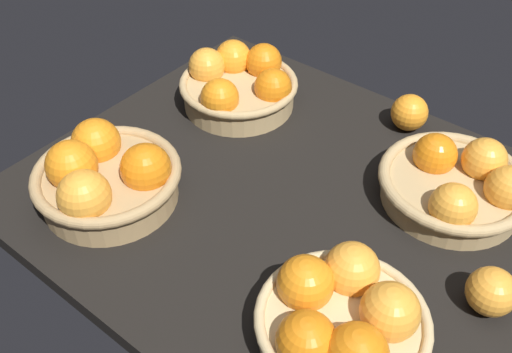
{
  "coord_description": "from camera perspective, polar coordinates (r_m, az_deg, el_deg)",
  "views": [
    {
      "loc": [
        -41.04,
        58.83,
        70.97
      ],
      "look_at": [
        3.53,
        3.26,
        7.0
      ],
      "focal_mm": 41.07,
      "sensor_mm": 36.0,
      "label": 1
    }
  ],
  "objects": [
    {
      "name": "basket_near_left",
      "position": [
        1.0,
        19.05,
        -0.66
      ],
      "size": [
        24.5,
        24.5,
        10.07
      ],
      "color": "tan",
      "rests_on": "market_tray"
    },
    {
      "name": "basket_far_right",
      "position": [
        0.98,
        -14.48,
        -0.02
      ],
      "size": [
        24.2,
        24.2,
        11.77
      ],
      "color": "tan",
      "rests_on": "market_tray"
    },
    {
      "name": "basket_near_right",
      "position": [
        1.17,
        -1.67,
        8.94
      ],
      "size": [
        23.34,
        23.34,
        10.51
      ],
      "color": "tan",
      "rests_on": "market_tray"
    },
    {
      "name": "market_tray",
      "position": [
        1.0,
        2.75,
        -2.22
      ],
      "size": [
        84.0,
        72.0,
        3.0
      ],
      "primitive_type": "cube",
      "color": "black",
      "rests_on": "ground"
    },
    {
      "name": "loose_orange_back_gap",
      "position": [
        1.14,
        14.72,
        6.04
      ],
      "size": [
        6.95,
        6.95,
        6.95
      ],
      "primitive_type": "sphere",
      "color": "orange",
      "rests_on": "market_tray"
    },
    {
      "name": "loose_orange_front_gap",
      "position": [
        0.87,
        21.95,
        -10.35
      ],
      "size": [
        6.9,
        6.9,
        6.9
      ],
      "primitive_type": "sphere",
      "color": "#F49E33",
      "rests_on": "market_tray"
    },
    {
      "name": "basket_far_left",
      "position": [
        0.78,
        8.33,
        -13.65
      ],
      "size": [
        22.77,
        22.77,
        10.78
      ],
      "color": "tan",
      "rests_on": "market_tray"
    }
  ]
}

